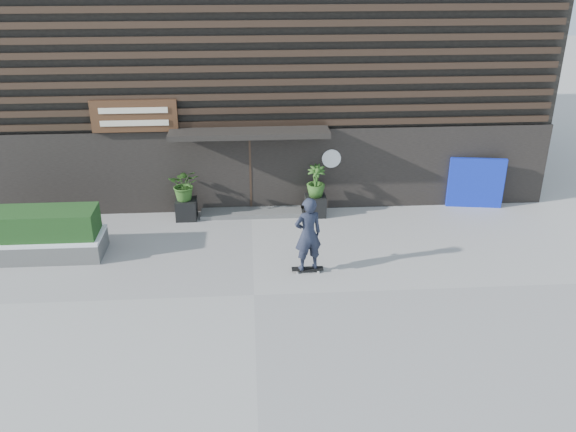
{
  "coord_description": "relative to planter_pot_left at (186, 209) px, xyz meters",
  "views": [
    {
      "loc": [
        -0.02,
        -12.14,
        7.51
      ],
      "look_at": [
        0.92,
        1.95,
        1.1
      ],
      "focal_mm": 38.15,
      "sensor_mm": 36.0,
      "label": 1
    }
  ],
  "objects": [
    {
      "name": "building",
      "position": [
        1.9,
        5.56,
        3.69
      ],
      "size": [
        18.0,
        11.0,
        8.0
      ],
      "color": "black",
      "rests_on": "ground"
    },
    {
      "name": "hedge",
      "position": [
        -3.71,
        -2.09,
        0.63
      ],
      "size": [
        3.3,
        1.0,
        0.7
      ],
      "primitive_type": "cube",
      "color": "#173B15",
      "rests_on": "snow_layer"
    },
    {
      "name": "bamboo_right",
      "position": [
        3.8,
        0.0,
        0.78
      ],
      "size": [
        0.54,
        0.54,
        0.96
      ],
      "primitive_type": "imported",
      "color": "#2D591E",
      "rests_on": "planter_pot_right"
    },
    {
      "name": "skateboarder",
      "position": [
        3.24,
        -3.39,
        0.73
      ],
      "size": [
        0.78,
        0.61,
        1.97
      ],
      "color": "black",
      "rests_on": "ground"
    },
    {
      "name": "raised_bed",
      "position": [
        -3.71,
        -2.09,
        -0.05
      ],
      "size": [
        3.5,
        1.2,
        0.5
      ],
      "primitive_type": "cube",
      "color": "#51514E",
      "rests_on": "ground"
    },
    {
      "name": "planter_pot_right",
      "position": [
        3.8,
        0.0,
        0.0
      ],
      "size": [
        0.6,
        0.6,
        0.6
      ],
      "primitive_type": "cube",
      "color": "black",
      "rests_on": "ground"
    },
    {
      "name": "planter_pot_left",
      "position": [
        0.0,
        0.0,
        0.0
      ],
      "size": [
        0.6,
        0.6,
        0.6
      ],
      "primitive_type": "cube",
      "color": "black",
      "rests_on": "ground"
    },
    {
      "name": "snow_layer",
      "position": [
        -3.71,
        -2.09,
        0.24
      ],
      "size": [
        3.5,
        1.2,
        0.08
      ],
      "primitive_type": "cube",
      "color": "white",
      "rests_on": "raised_bed"
    },
    {
      "name": "ground",
      "position": [
        1.9,
        -4.4,
        -0.3
      ],
      "size": [
        80.0,
        80.0,
        0.0
      ],
      "primitive_type": "plane",
      "color": "#A09D98",
      "rests_on": "ground"
    },
    {
      "name": "bamboo_left",
      "position": [
        0.0,
        0.0,
        0.78
      ],
      "size": [
        0.86,
        0.75,
        0.96
      ],
      "primitive_type": "imported",
      "color": "#2D591E",
      "rests_on": "planter_pot_left"
    },
    {
      "name": "blue_tarp",
      "position": [
        8.71,
        0.3,
        0.48
      ],
      "size": [
        1.66,
        0.37,
        1.56
      ],
      "primitive_type": "cube",
      "rotation": [
        0.0,
        0.0,
        -0.15
      ],
      "color": "#0D20AD",
      "rests_on": "ground"
    },
    {
      "name": "entrance_step",
      "position": [
        1.9,
        0.2,
        -0.24
      ],
      "size": [
        3.0,
        0.8,
        0.12
      ],
      "primitive_type": "cube",
      "color": "#525250",
      "rests_on": "ground"
    }
  ]
}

